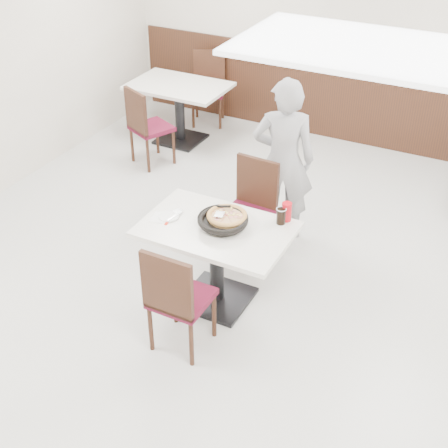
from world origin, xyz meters
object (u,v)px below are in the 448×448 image
at_px(chair_far, 247,213).
at_px(bg_chair_left_near, 151,126).
at_px(pizza, 227,217).
at_px(pizza_pan, 223,222).
at_px(diner_person, 283,161).
at_px(main_table, 217,265).
at_px(chair_near, 182,296).
at_px(red_cup, 287,212).
at_px(side_plate, 169,216).
at_px(cola_glass, 281,216).
at_px(bg_chair_left_far, 208,90).
at_px(bg_table_left, 180,113).

bearing_deg(chair_far, bg_chair_left_near, -30.37).
bearing_deg(pizza, pizza_pan, -101.17).
distance_m(chair_far, diner_person, 0.62).
distance_m(main_table, chair_near, 0.59).
bearing_deg(pizza, red_cup, 33.81).
xyz_separation_m(pizza, side_plate, (-0.47, -0.13, -0.05)).
height_order(pizza_pan, cola_glass, cola_glass).
bearing_deg(red_cup, bg_chair_left_far, 128.47).
height_order(bg_table_left, bg_chair_left_near, bg_chair_left_near).
relative_size(pizza_pan, bg_chair_left_far, 0.40).
distance_m(cola_glass, diner_person, 0.99).
height_order(main_table, cola_glass, cola_glass).
bearing_deg(diner_person, chair_near, 66.27).
relative_size(chair_near, chair_far, 1.00).
relative_size(chair_near, pizza, 3.14).
height_order(red_cup, diner_person, diner_person).
bearing_deg(chair_near, bg_table_left, 121.06).
relative_size(pizza, diner_person, 0.19).
bearing_deg(red_cup, pizza_pan, -142.03).
bearing_deg(diner_person, bg_table_left, -57.11).
bearing_deg(diner_person, bg_chair_left_far, -68.62).
relative_size(chair_far, side_plate, 5.56).
bearing_deg(pizza, cola_glass, 28.36).
xyz_separation_m(red_cup, bg_table_left, (-2.36, 2.26, -0.45)).
bearing_deg(pizza_pan, cola_glass, 33.43).
height_order(diner_person, bg_table_left, diner_person).
height_order(pizza_pan, pizza, pizza).
bearing_deg(side_plate, bg_table_left, 119.21).
distance_m(main_table, chair_far, 0.71).
height_order(pizza, red_cup, red_cup).
distance_m(side_plate, bg_chair_left_near, 2.47).
xyz_separation_m(chair_near, pizza_pan, (0.03, 0.62, 0.32)).
height_order(main_table, chair_far, chair_far).
relative_size(pizza, cola_glass, 2.33).
distance_m(red_cup, bg_chair_left_near, 2.84).
bearing_deg(chair_far, bg_table_left, -42.41).
bearing_deg(pizza_pan, side_plate, -170.27).
bearing_deg(main_table, diner_person, 86.76).
distance_m(chair_near, red_cup, 1.10).
height_order(chair_far, bg_chair_left_near, same).
xyz_separation_m(pizza_pan, bg_chair_left_near, (-1.92, 1.89, -0.32)).
xyz_separation_m(chair_near, cola_glass, (0.43, 0.87, 0.34)).
bearing_deg(diner_person, red_cup, 92.50).
distance_m(pizza, bg_table_left, 3.22).
distance_m(bg_chair_left_near, bg_chair_left_far, 1.33).
bearing_deg(bg_chair_left_far, bg_chair_left_near, 66.62).
bearing_deg(cola_glass, diner_person, 111.66).
relative_size(pizza_pan, cola_glass, 2.96).
height_order(cola_glass, bg_chair_left_near, bg_chair_left_near).
bearing_deg(bg_chair_left_far, red_cup, 106.51).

